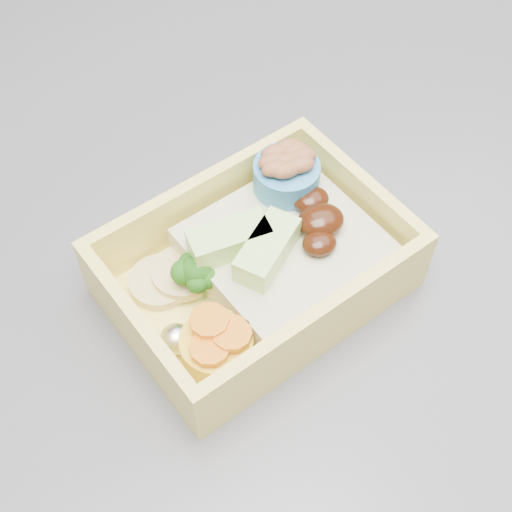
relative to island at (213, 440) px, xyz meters
name	(u,v)px	position (x,y,z in m)	size (l,w,h in m)	color
ground	(211,485)	(0.00, 0.10, -0.46)	(3.50, 3.50, 0.00)	silver
island	(213,440)	(0.00, 0.00, 0.00)	(1.24, 0.84, 0.92)	brown
bento_box	(261,260)	(0.03, -0.09, 0.48)	(0.20, 0.17, 0.06)	#F7E366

